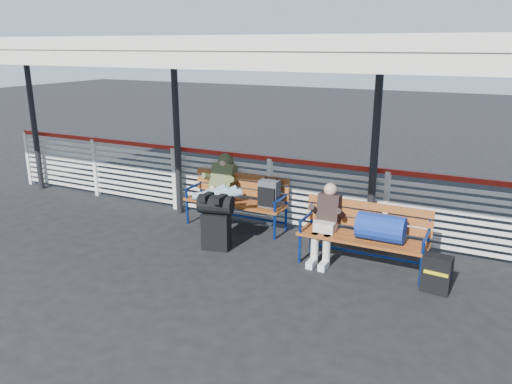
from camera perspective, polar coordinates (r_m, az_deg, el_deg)
The scene contains 9 objects.
ground at distance 7.30m, azimuth -4.84°, elevation -8.38°, with size 60.00×60.00×0.00m, color black.
fence at distance 8.64m, azimuth 1.59°, elevation 0.36°, with size 12.08×0.08×1.24m.
canopy at distance 7.37m, azimuth -1.80°, elevation 16.33°, with size 12.60×3.60×3.16m.
luggage_stack at distance 7.70m, azimuth -4.59°, elevation -3.19°, with size 0.58×0.40×0.87m.
bench_left at distance 8.52m, azimuth -1.04°, elevation -0.34°, with size 1.80×0.56×0.92m.
bench_right at distance 7.12m, azimuth 13.30°, elevation -4.09°, with size 1.80×0.56×0.92m.
traveler_man at distance 8.35m, azimuth -4.26°, elevation 0.18°, with size 0.94×1.62×0.77m.
companion_person at distance 7.30m, azimuth 7.99°, elevation -3.42°, with size 0.32×0.66×1.15m.
suitcase_side at distance 6.86m, azimuth 19.94°, elevation -8.79°, with size 0.38×0.25×0.50m.
Camera 1 is at (3.49, -5.62, 3.07)m, focal length 35.00 mm.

